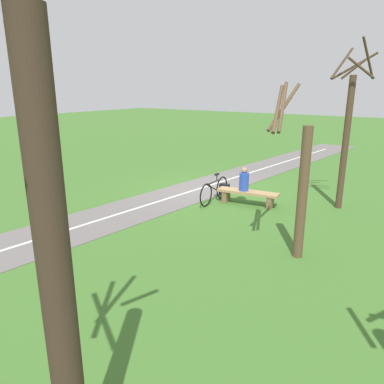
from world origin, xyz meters
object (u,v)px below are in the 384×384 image
object	(u,v)px
tree_far_right	(347,133)
bicycle	(214,190)
backpack	(224,190)
tree_mid_field	(299,181)
bench	(248,195)
tree_far_left	(47,258)
person_seated	(244,180)

from	to	relation	value
tree_far_right	bicycle	bearing A→B (deg)	26.39
backpack	tree_mid_field	size ratio (longest dim) A/B	0.11
bench	bicycle	xyz separation A→B (m)	(1.02, 0.38, 0.07)
backpack	tree_far_right	distance (m)	4.26
bench	tree_far_left	world-z (taller)	tree_far_left
person_seated	tree_far_left	distance (m)	9.25
backpack	tree_far_right	size ratio (longest dim) A/B	0.08
tree_mid_field	backpack	bearing A→B (deg)	-41.63
bicycle	tree_mid_field	bearing A→B (deg)	53.09
tree_mid_field	tree_far_right	world-z (taller)	tree_far_right
tree_far_left	tree_mid_field	bearing A→B (deg)	-89.44
person_seated	tree_far_left	size ratio (longest dim) A/B	0.15
tree_mid_field	bicycle	bearing A→B (deg)	-34.02
tree_far_right	tree_far_left	xyz separation A→B (m)	(-0.09, 10.08, 0.07)
person_seated	tree_far_right	world-z (taller)	tree_far_right
tree_far_right	person_seated	bearing A→B (deg)	27.75
bicycle	tree_far_right	world-z (taller)	tree_far_right
tree_far_left	person_seated	bearing A→B (deg)	-72.79
bench	tree_mid_field	size ratio (longest dim) A/B	0.53
bicycle	tree_far_left	bearing A→B (deg)	20.30
backpack	tree_far_left	world-z (taller)	tree_far_left
person_seated	tree_mid_field	xyz separation A→B (m)	(-2.64, 2.73, 0.94)
tree_far_right	tree_far_left	world-z (taller)	tree_far_left
bicycle	tree_far_left	distance (m)	9.30
tree_far_right	tree_far_left	size ratio (longest dim) A/B	0.96
backpack	tree_mid_field	bearing A→B (deg)	138.37
person_seated	bicycle	size ratio (longest dim) A/B	0.41
bench	tree_far_right	size ratio (longest dim) A/B	0.41
tree_far_left	bicycle	bearing A→B (deg)	-66.82
person_seated	backpack	xyz separation A→B (m)	(0.99, -0.49, -0.58)
person_seated	backpack	bearing A→B (deg)	-35.28
bench	backpack	size ratio (longest dim) A/B	4.88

